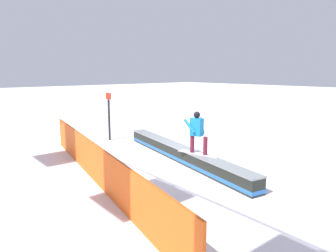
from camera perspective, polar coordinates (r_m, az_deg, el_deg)
The scene contains 5 objects.
ground_plane at distance 11.42m, azimuth 2.45°, elevation -6.41°, with size 120.00×120.00×0.00m, color white.
grind_box at distance 11.36m, azimuth 2.46°, elevation -5.27°, with size 7.66×2.10×0.52m.
snowboarder at distance 10.26m, azimuth 5.42°, elevation -0.97°, with size 1.54×0.61×1.42m.
safety_fence at distance 9.32m, azimuth -13.25°, elevation -6.74°, with size 10.78×0.06×1.18m, color #F95D19.
trail_marker at distance 14.83m, azimuth -10.87°, elevation 1.98°, with size 0.40×0.10×2.25m.
Camera 1 is at (-7.94, 7.55, 3.24)m, focal length 32.92 mm.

